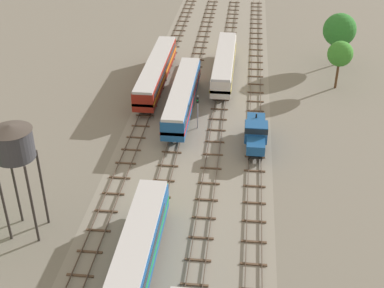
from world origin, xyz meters
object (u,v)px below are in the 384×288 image
shunter_loco_centre_mid (256,132)px  signal_post_nearest (198,108)px  diesel_railcar_left_midfar (182,95)px  diesel_railcar_centre_left_farther (224,63)px  diesel_railcar_left_near (133,265)px  passenger_coach_far_left_far (156,70)px  water_tower (13,144)px

shunter_loco_centre_mid → signal_post_nearest: (-7.43, 3.89, 0.96)m
diesel_railcar_left_midfar → diesel_railcar_centre_left_farther: size_ratio=1.00×
diesel_railcar_left_near → diesel_railcar_left_midfar: size_ratio=1.00×
passenger_coach_far_left_far → signal_post_nearest: bearing=-59.0°
shunter_loco_centre_mid → passenger_coach_far_left_far: 22.05m
diesel_railcar_centre_left_farther → signal_post_nearest: (-2.48, -16.54, 0.37)m
shunter_loco_centre_mid → signal_post_nearest: bearing=152.4°
signal_post_nearest → passenger_coach_far_left_far: bearing=121.0°
diesel_railcar_left_midfar → signal_post_nearest: (2.48, -4.23, 0.37)m
diesel_railcar_left_midfar → passenger_coach_far_left_far: 9.54m
diesel_railcar_left_near → water_tower: water_tower is taller
shunter_loco_centre_mid → passenger_coach_far_left_far: (-14.87, 16.27, 0.60)m
diesel_railcar_left_near → signal_post_nearest: signal_post_nearest is taller
diesel_railcar_left_near → passenger_coach_far_left_far: (-4.96, 40.55, 0.02)m
diesel_railcar_left_near → shunter_loco_centre_mid: bearing=67.8°
shunter_loco_centre_mid → passenger_coach_far_left_far: passenger_coach_far_left_far is taller
diesel_railcar_left_near → diesel_railcar_centre_left_farther: size_ratio=1.00×
passenger_coach_far_left_far → water_tower: (-6.52, -34.35, 7.06)m
diesel_railcar_left_near → water_tower: bearing=151.6°
diesel_railcar_centre_left_farther → passenger_coach_far_left_far: bearing=-157.2°
shunter_loco_centre_mid → signal_post_nearest: signal_post_nearest is taller
shunter_loco_centre_mid → passenger_coach_far_left_far: size_ratio=0.38×
water_tower → signal_post_nearest: water_tower is taller
shunter_loco_centre_mid → passenger_coach_far_left_far: bearing=132.4°
diesel_railcar_left_midfar → water_tower: (-11.48, -26.20, 7.08)m
diesel_railcar_left_near → shunter_loco_centre_mid: 26.23m
diesel_railcar_left_near → passenger_coach_far_left_far: 40.86m
diesel_railcar_left_near → water_tower: 14.85m
passenger_coach_far_left_far → diesel_railcar_centre_left_farther: size_ratio=1.07×
diesel_railcar_left_midfar → passenger_coach_far_left_far: same height
signal_post_nearest → shunter_loco_centre_mid: bearing=-27.6°
diesel_railcar_left_midfar → diesel_railcar_centre_left_farther: same height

